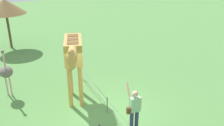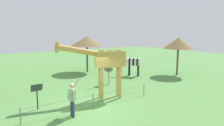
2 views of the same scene
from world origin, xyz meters
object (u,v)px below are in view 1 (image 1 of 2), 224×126
giraffe (74,55)px  ostrich (6,72)px  visitor (134,108)px  shade_hut_far (5,7)px

giraffe → ostrich: giraffe is taller
visitor → ostrich: bearing=-138.7°
shade_hut_far → ostrich: bearing=-5.1°
giraffe → visitor: (2.56, 1.38, -1.33)m
giraffe → shade_hut_far: size_ratio=1.18×
giraffe → visitor: size_ratio=2.23×
visitor → shade_hut_far: bearing=-163.7°
visitor → shade_hut_far: (-11.37, -3.32, 1.94)m
giraffe → shade_hut_far: (-8.81, -1.93, 0.61)m
shade_hut_far → visitor: bearing=16.3°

